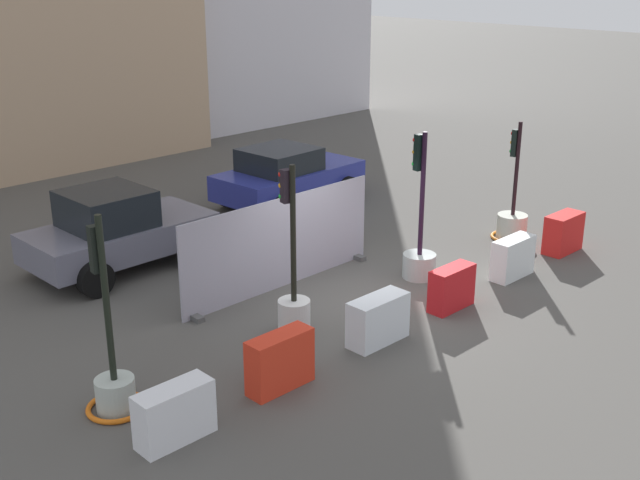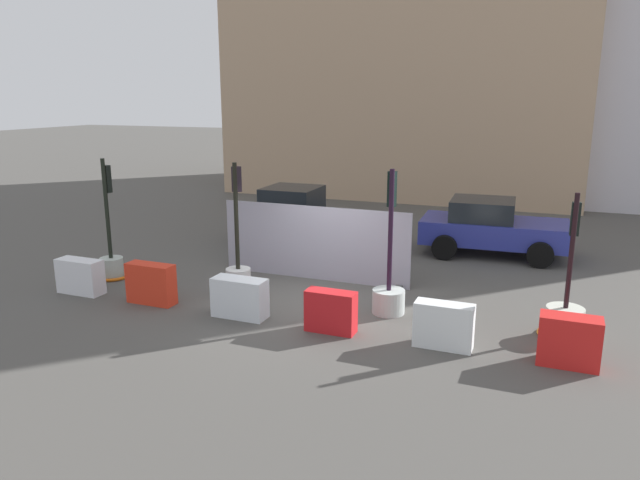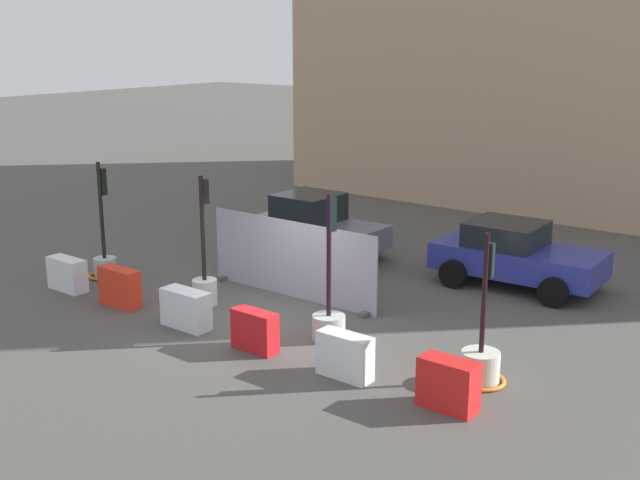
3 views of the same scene
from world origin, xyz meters
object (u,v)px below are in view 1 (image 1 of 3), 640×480
at_px(construction_barrier_3, 452,288).
at_px(construction_barrier_4, 513,258).
at_px(traffic_light_1, 293,299).
at_px(construction_barrier_1, 280,362).
at_px(construction_barrier_2, 378,320).
at_px(traffic_light_0, 114,380).
at_px(traffic_light_2, 419,252).
at_px(car_grey_saloon, 117,231).
at_px(traffic_light_3, 512,222).
at_px(construction_barrier_0, 175,414).
at_px(construction_barrier_5, 563,233).
at_px(car_blue_estate, 287,176).

distance_m(construction_barrier_3, construction_barrier_4, 2.13).
bearing_deg(traffic_light_1, construction_barrier_1, -139.10).
height_order(traffic_light_1, construction_barrier_2, traffic_light_1).
bearing_deg(traffic_light_1, traffic_light_0, -179.33).
relative_size(traffic_light_2, car_grey_saloon, 0.78).
bearing_deg(traffic_light_3, traffic_light_0, -179.81).
xyz_separation_m(construction_barrier_1, car_grey_saloon, (0.90, 6.02, 0.39)).
bearing_deg(construction_barrier_0, traffic_light_2, 10.81).
distance_m(construction_barrier_5, car_grey_saloon, 9.64).
distance_m(traffic_light_1, car_blue_estate, 7.52).
height_order(traffic_light_0, traffic_light_3, traffic_light_0).
xyz_separation_m(traffic_light_2, construction_barrier_2, (-2.77, -1.32, -0.13)).
xyz_separation_m(traffic_light_0, traffic_light_2, (7.05, 0.07, 0.06)).
xyz_separation_m(construction_barrier_5, car_grey_saloon, (-7.49, 6.04, 0.40)).
xyz_separation_m(construction_barrier_2, construction_barrier_3, (1.99, -0.06, -0.00)).
bearing_deg(car_grey_saloon, traffic_light_1, -83.40).
distance_m(traffic_light_0, construction_barrier_2, 4.46).
bearing_deg(traffic_light_2, construction_barrier_1, -165.46).
distance_m(construction_barrier_2, car_blue_estate, 8.12).
bearing_deg(construction_barrier_3, construction_barrier_5, 0.88).
height_order(construction_barrier_2, construction_barrier_4, construction_barrier_4).
relative_size(traffic_light_1, construction_barrier_1, 2.75).
relative_size(traffic_light_2, construction_barrier_3, 3.09).
distance_m(construction_barrier_0, construction_barrier_2, 4.11).
bearing_deg(construction_barrier_5, car_blue_estate, 105.66).
bearing_deg(traffic_light_3, car_blue_estate, 108.55).
xyz_separation_m(construction_barrier_1, construction_barrier_5, (8.39, -0.02, -0.01)).
relative_size(traffic_light_0, car_blue_estate, 0.72).
distance_m(traffic_light_1, construction_barrier_5, 7.06).
bearing_deg(traffic_light_2, traffic_light_1, -179.52).
relative_size(traffic_light_3, construction_barrier_1, 2.52).
relative_size(construction_barrier_1, construction_barrier_2, 0.96).
xyz_separation_m(construction_barrier_0, construction_barrier_2, (4.11, -0.01, 0.01)).
bearing_deg(traffic_light_0, traffic_light_1, 0.67).
height_order(construction_barrier_4, car_blue_estate, car_blue_estate).
bearing_deg(traffic_light_2, construction_barrier_2, -154.52).
bearing_deg(construction_barrier_1, traffic_light_0, 149.80).
relative_size(construction_barrier_0, car_blue_estate, 0.27).
bearing_deg(traffic_light_0, construction_barrier_3, -11.75).
bearing_deg(construction_barrier_1, traffic_light_3, 8.52).
relative_size(traffic_light_0, traffic_light_3, 1.08).
relative_size(traffic_light_1, traffic_light_3, 1.09).
bearing_deg(car_blue_estate, construction_barrier_2, -121.76).
distance_m(construction_barrier_2, construction_barrier_3, 1.99).
relative_size(traffic_light_0, construction_barrier_1, 2.71).
relative_size(construction_barrier_2, car_blue_estate, 0.28).
xyz_separation_m(traffic_light_1, construction_barrier_3, (2.73, -1.35, -0.22)).
bearing_deg(traffic_light_0, construction_barrier_4, -8.54).
height_order(traffic_light_2, construction_barrier_4, traffic_light_2).
bearing_deg(construction_barrier_0, traffic_light_3, 7.09).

